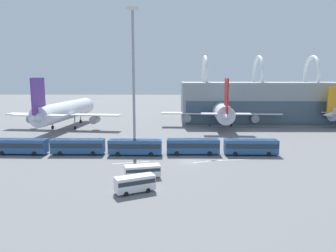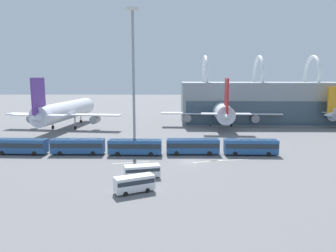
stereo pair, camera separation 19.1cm
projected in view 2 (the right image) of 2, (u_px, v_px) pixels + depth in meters
name	position (u px, v px, depth m)	size (l,w,h in m)	color
ground_plane	(189.00, 162.00, 64.94)	(440.00, 440.00, 0.00)	slate
airliner_at_gate_near	(65.00, 111.00, 103.95)	(36.99, 41.94, 16.32)	silver
airliner_at_gate_far	(221.00, 110.00, 109.39)	(39.76, 39.74, 16.09)	silver
shuttle_bus_0	(21.00, 145.00, 70.85)	(11.41, 3.17, 3.34)	#285693
shuttle_bus_1	(78.00, 145.00, 70.72)	(11.35, 2.93, 3.34)	#285693
shuttle_bus_2	(135.00, 146.00, 70.09)	(11.36, 2.97, 3.34)	#285693
shuttle_bus_3	(193.00, 145.00, 70.68)	(11.35, 2.92, 3.34)	#285693
shuttle_bus_4	(251.00, 146.00, 70.17)	(11.37, 2.98, 3.34)	#285693
service_van_foreground	(142.00, 170.00, 54.64)	(6.21, 3.48, 2.16)	silver
service_van_crossing	(134.00, 183.00, 47.79)	(6.11, 4.40, 2.49)	silver
floodlight_mast	(133.00, 61.00, 76.59)	(2.62, 2.62, 32.28)	gray
lane_stripe_0	(65.00, 151.00, 74.23)	(11.76, 0.25, 0.01)	silver
lane_stripe_1	(131.00, 163.00, 64.30)	(7.46, 0.25, 0.01)	silver
lane_stripe_2	(228.00, 160.00, 66.12)	(9.06, 0.25, 0.01)	silver
lane_stripe_3	(208.00, 161.00, 65.24)	(6.36, 0.25, 0.01)	silver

